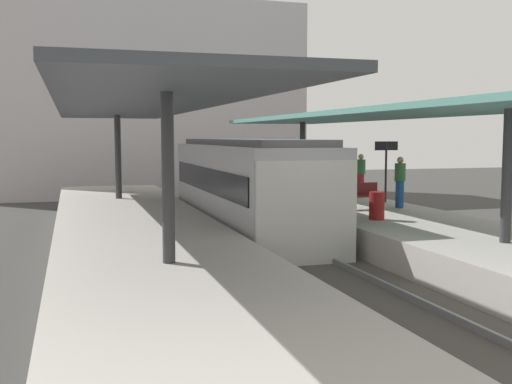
# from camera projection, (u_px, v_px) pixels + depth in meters

# --- Properties ---
(ground_plane) EXTENTS (80.00, 80.00, 0.00)m
(ground_plane) POSITION_uv_depth(u_px,v_px,m) (276.00, 255.00, 17.38)
(ground_plane) COLOR #383835
(platform_left) EXTENTS (4.40, 28.00, 1.00)m
(platform_left) POSITION_uv_depth(u_px,v_px,m) (141.00, 245.00, 16.24)
(platform_left) COLOR #ADA8A0
(platform_left) RESTS_ON ground_plane
(platform_right) EXTENTS (4.40, 28.00, 1.00)m
(platform_right) POSITION_uv_depth(u_px,v_px,m) (394.00, 232.00, 18.44)
(platform_right) COLOR #ADA8A0
(platform_right) RESTS_ON ground_plane
(track_ballast) EXTENTS (3.20, 28.00, 0.20)m
(track_ballast) POSITION_uv_depth(u_px,v_px,m) (276.00, 252.00, 17.38)
(track_ballast) COLOR #4C4742
(track_ballast) RESTS_ON ground_plane
(rail_near_side) EXTENTS (0.08, 28.00, 0.14)m
(rail_near_side) POSITION_uv_depth(u_px,v_px,m) (252.00, 247.00, 17.15)
(rail_near_side) COLOR slate
(rail_near_side) RESTS_ON track_ballast
(rail_far_side) EXTENTS (0.08, 28.00, 0.14)m
(rail_far_side) POSITION_uv_depth(u_px,v_px,m) (299.00, 245.00, 17.57)
(rail_far_side) COLOR slate
(rail_far_side) RESTS_ON track_ballast
(commuter_train) EXTENTS (2.78, 10.83, 3.10)m
(commuter_train) POSITION_uv_depth(u_px,v_px,m) (247.00, 187.00, 20.06)
(commuter_train) COLOR #ADADB2
(commuter_train) RESTS_ON track_ballast
(canopy_left) EXTENTS (4.18, 21.00, 3.36)m
(canopy_left) POSITION_uv_depth(u_px,v_px,m) (133.00, 106.00, 17.23)
(canopy_left) COLOR #333335
(canopy_left) RESTS_ON platform_left
(canopy_right) EXTENTS (4.18, 21.00, 3.16)m
(canopy_right) POSITION_uv_depth(u_px,v_px,m) (374.00, 116.00, 19.45)
(canopy_right) COLOR #333335
(canopy_right) RESTS_ON platform_right
(platform_bench) EXTENTS (1.40, 0.41, 0.86)m
(platform_bench) POSITION_uv_depth(u_px,v_px,m) (359.00, 195.00, 20.07)
(platform_bench) COLOR black
(platform_bench) RESTS_ON platform_right
(platform_sign) EXTENTS (0.90, 0.08, 2.21)m
(platform_sign) POSITION_uv_depth(u_px,v_px,m) (386.00, 158.00, 22.02)
(platform_sign) COLOR #262628
(platform_sign) RESTS_ON platform_right
(litter_bin) EXTENTS (0.44, 0.44, 0.80)m
(litter_bin) POSITION_uv_depth(u_px,v_px,m) (377.00, 206.00, 17.48)
(litter_bin) COLOR maroon
(litter_bin) RESTS_ON platform_right
(passenger_near_bench) EXTENTS (0.36, 0.36, 1.70)m
(passenger_near_bench) POSITION_uv_depth(u_px,v_px,m) (361.00, 174.00, 24.15)
(passenger_near_bench) COLOR maroon
(passenger_near_bench) RESTS_ON platform_right
(passenger_mid_platform) EXTENTS (0.36, 0.36, 1.71)m
(passenger_mid_platform) POSITION_uv_depth(u_px,v_px,m) (400.00, 181.00, 20.35)
(passenger_mid_platform) COLOR navy
(passenger_mid_platform) RESTS_ON platform_right
(passenger_far_end) EXTENTS (0.36, 0.36, 1.69)m
(passenger_far_end) POSITION_uv_depth(u_px,v_px,m) (331.00, 177.00, 22.71)
(passenger_far_end) COLOR navy
(passenger_far_end) RESTS_ON platform_right
(station_building_backdrop) EXTENTS (18.00, 6.00, 11.00)m
(station_building_backdrop) POSITION_uv_depth(u_px,v_px,m) (144.00, 100.00, 35.55)
(station_building_backdrop) COLOR #B7B2B7
(station_building_backdrop) RESTS_ON ground_plane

